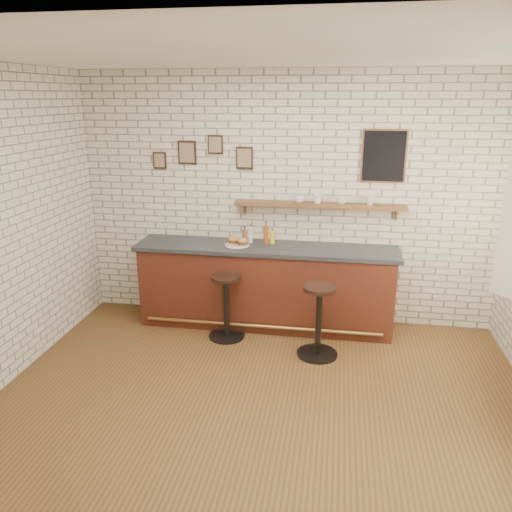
# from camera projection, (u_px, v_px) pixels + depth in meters

# --- Properties ---
(ground) EXTENTS (5.00, 5.00, 0.00)m
(ground) POSITION_uv_depth(u_px,v_px,m) (260.00, 405.00, 4.56)
(ground) COLOR brown
(ground) RESTS_ON ground
(bar_counter) EXTENTS (3.10, 0.65, 1.01)m
(bar_counter) POSITION_uv_depth(u_px,v_px,m) (265.00, 286.00, 6.03)
(bar_counter) COLOR #532116
(bar_counter) RESTS_ON ground
(sandwich_plate) EXTENTS (0.28, 0.28, 0.01)m
(sandwich_plate) POSITION_uv_depth(u_px,v_px,m) (237.00, 245.00, 5.90)
(sandwich_plate) COLOR white
(sandwich_plate) RESTS_ON bar_counter
(ciabatta_sandwich) EXTENTS (0.26, 0.18, 0.08)m
(ciabatta_sandwich) POSITION_uv_depth(u_px,v_px,m) (238.00, 241.00, 5.89)
(ciabatta_sandwich) COLOR tan
(ciabatta_sandwich) RESTS_ON sandwich_plate
(potato_chips) EXTENTS (0.26, 0.19, 0.00)m
(potato_chips) POSITION_uv_depth(u_px,v_px,m) (236.00, 244.00, 5.90)
(potato_chips) COLOR #C08944
(potato_chips) RESTS_ON sandwich_plate
(bitters_bottle_brown) EXTENTS (0.06, 0.06, 0.20)m
(bitters_bottle_brown) POSITION_uv_depth(u_px,v_px,m) (245.00, 236.00, 6.01)
(bitters_bottle_brown) COLOR brown
(bitters_bottle_brown) RESTS_ON bar_counter
(bitters_bottle_white) EXTENTS (0.06, 0.06, 0.22)m
(bitters_bottle_white) POSITION_uv_depth(u_px,v_px,m) (250.00, 235.00, 6.00)
(bitters_bottle_white) COLOR silver
(bitters_bottle_white) RESTS_ON bar_counter
(bitters_bottle_amber) EXTENTS (0.06, 0.06, 0.27)m
(bitters_bottle_amber) POSITION_uv_depth(u_px,v_px,m) (266.00, 234.00, 5.96)
(bitters_bottle_amber) COLOR #934417
(bitters_bottle_amber) RESTS_ON bar_counter
(condiment_bottle_yellow) EXTENTS (0.06, 0.06, 0.18)m
(condiment_bottle_yellow) POSITION_uv_depth(u_px,v_px,m) (272.00, 237.00, 5.96)
(condiment_bottle_yellow) COLOR yellow
(condiment_bottle_yellow) RESTS_ON bar_counter
(bar_stool_left) EXTENTS (0.43, 0.43, 0.76)m
(bar_stool_left) POSITION_uv_depth(u_px,v_px,m) (226.00, 304.00, 5.74)
(bar_stool_left) COLOR black
(bar_stool_left) RESTS_ON ground
(bar_stool_right) EXTENTS (0.46, 0.46, 0.80)m
(bar_stool_right) POSITION_uv_depth(u_px,v_px,m) (319.00, 319.00, 5.33)
(bar_stool_right) COLOR black
(bar_stool_right) RESTS_ON ground
(wall_shelf) EXTENTS (2.00, 0.18, 0.18)m
(wall_shelf) POSITION_uv_depth(u_px,v_px,m) (319.00, 205.00, 5.83)
(wall_shelf) COLOR brown
(wall_shelf) RESTS_ON ground
(shelf_cup_a) EXTENTS (0.16, 0.16, 0.09)m
(shelf_cup_a) POSITION_uv_depth(u_px,v_px,m) (300.00, 199.00, 5.84)
(shelf_cup_a) COLOR white
(shelf_cup_a) RESTS_ON wall_shelf
(shelf_cup_b) EXTENTS (0.15, 0.15, 0.10)m
(shelf_cup_b) POSITION_uv_depth(u_px,v_px,m) (318.00, 199.00, 5.81)
(shelf_cup_b) COLOR white
(shelf_cup_b) RESTS_ON wall_shelf
(shelf_cup_c) EXTENTS (0.13, 0.13, 0.09)m
(shelf_cup_c) POSITION_uv_depth(u_px,v_px,m) (342.00, 201.00, 5.77)
(shelf_cup_c) COLOR white
(shelf_cup_c) RESTS_ON wall_shelf
(shelf_cup_d) EXTENTS (0.12, 0.12, 0.09)m
(shelf_cup_d) POSITION_uv_depth(u_px,v_px,m) (370.00, 201.00, 5.72)
(shelf_cup_d) COLOR white
(shelf_cup_d) RESTS_ON wall_shelf
(back_wall_decor) EXTENTS (2.96, 0.02, 0.56)m
(back_wall_decor) POSITION_uv_depth(u_px,v_px,m) (306.00, 155.00, 5.76)
(back_wall_decor) COLOR black
(back_wall_decor) RESTS_ON ground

